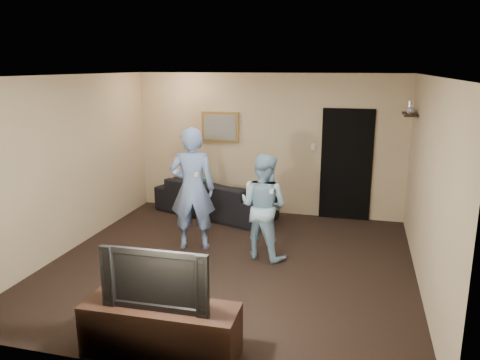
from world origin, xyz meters
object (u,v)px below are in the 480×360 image
(tv_console, at_px, (161,331))
(wii_player_left, at_px, (192,189))
(sofa, at_px, (215,197))
(television, at_px, (159,276))
(wii_player_right, at_px, (263,206))

(tv_console, xyz_separation_m, wii_player_left, (-0.65, 2.68, 0.68))
(tv_console, bearing_deg, wii_player_left, 102.49)
(sofa, bearing_deg, television, 120.04)
(sofa, xyz_separation_m, television, (0.83, -4.32, 0.49))
(sofa, relative_size, wii_player_left, 1.22)
(wii_player_left, bearing_deg, sofa, 96.06)
(sofa, height_order, television, television)
(sofa, xyz_separation_m, tv_console, (0.83, -4.32, -0.08))
(wii_player_right, bearing_deg, tv_console, -99.91)
(wii_player_left, relative_size, wii_player_right, 1.22)
(television, height_order, wii_player_left, wii_player_left)
(sofa, bearing_deg, wii_player_right, 145.83)
(wii_player_left, bearing_deg, tv_console, -76.30)
(sofa, relative_size, television, 2.17)
(tv_console, xyz_separation_m, television, (0.00, 0.00, 0.57))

